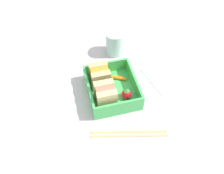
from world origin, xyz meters
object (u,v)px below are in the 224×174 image
object	(u,v)px
chopstick_pair	(129,133)
drinking_glass	(115,43)
strawberry_far_left	(126,94)
sandwich_left	(106,95)
sandwich_center_left	(100,76)
carrot_stick_far_left	(119,78)
folded_napkin	(162,77)

from	to	relation	value
chopstick_pair	drinking_glass	bearing A→B (deg)	-8.03
strawberry_far_left	drinking_glass	distance (cm)	19.54
sandwich_left	strawberry_far_left	world-z (taller)	sandwich_left
sandwich_center_left	carrot_stick_far_left	xyz separation A→B (cm)	(0.21, -5.60, -2.54)
strawberry_far_left	sandwich_center_left	bearing A→B (deg)	41.15
carrot_stick_far_left	folded_napkin	distance (cm)	13.15
carrot_stick_far_left	drinking_glass	world-z (taller)	drinking_glass
sandwich_center_left	strawberry_far_left	xyz separation A→B (cm)	(-6.63, -5.79, -1.56)
carrot_stick_far_left	drinking_glass	distance (cm)	12.93
sandwich_center_left	carrot_stick_far_left	size ratio (longest dim) A/B	1.44
sandwich_center_left	folded_napkin	distance (cm)	19.05
chopstick_pair	drinking_glass	world-z (taller)	drinking_glass
sandwich_left	drinking_glass	distance (cm)	21.01
sandwich_left	carrot_stick_far_left	size ratio (longest dim) A/B	1.44
sandwich_left	carrot_stick_far_left	xyz separation A→B (cm)	(6.97, -5.60, -2.54)
sandwich_center_left	sandwich_left	bearing A→B (deg)	180.00
sandwich_center_left	drinking_glass	world-z (taller)	drinking_glass
carrot_stick_far_left	sandwich_center_left	bearing A→B (deg)	92.17
sandwich_center_left	carrot_stick_far_left	world-z (taller)	sandwich_center_left
sandwich_center_left	strawberry_far_left	bearing A→B (deg)	-138.85
sandwich_center_left	drinking_glass	xyz separation A→B (cm)	(12.78, -7.71, -0.36)
sandwich_center_left	chopstick_pair	bearing A→B (deg)	-168.38
drinking_glass	carrot_stick_far_left	bearing A→B (deg)	170.46
folded_napkin	strawberry_far_left	bearing A→B (deg)	112.15
carrot_stick_far_left	drinking_glass	bearing A→B (deg)	-9.54
sandwich_center_left	strawberry_far_left	distance (cm)	8.94
chopstick_pair	folded_napkin	world-z (taller)	chopstick_pair
folded_napkin	drinking_glass	bearing A→B (deg)	37.35
strawberry_far_left	sandwich_left	bearing A→B (deg)	91.30
chopstick_pair	drinking_glass	size ratio (longest dim) A/B	2.48
strawberry_far_left	folded_napkin	world-z (taller)	strawberry_far_left
chopstick_pair	folded_napkin	distance (cm)	21.68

